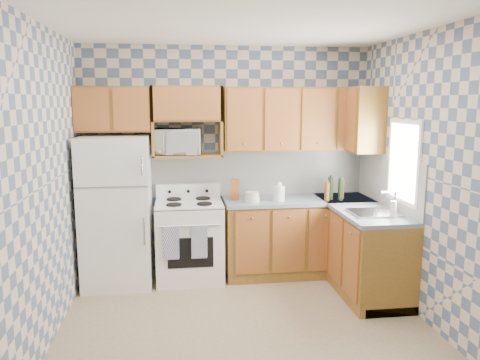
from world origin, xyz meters
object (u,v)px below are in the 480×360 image
(stove_body, at_px, (190,241))
(microwave, at_px, (178,141))
(electric_kettle, at_px, (279,193))
(refrigerator, at_px, (117,211))

(stove_body, distance_m, microwave, 1.17)
(microwave, height_order, electric_kettle, microwave)
(microwave, distance_m, electric_kettle, 1.31)
(refrigerator, xyz_separation_m, microwave, (0.70, 0.21, 0.76))
(electric_kettle, bearing_deg, microwave, 167.10)
(refrigerator, distance_m, stove_body, 0.89)
(stove_body, bearing_deg, microwave, 120.11)
(microwave, bearing_deg, stove_body, -52.64)
(refrigerator, distance_m, microwave, 1.05)
(microwave, xyz_separation_m, electric_kettle, (1.14, -0.26, -0.59))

